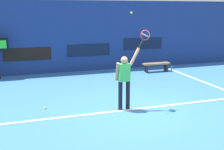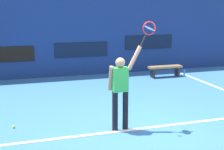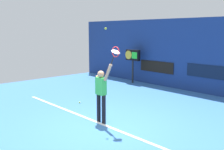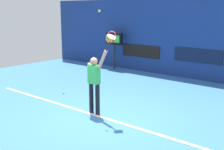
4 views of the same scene
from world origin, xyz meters
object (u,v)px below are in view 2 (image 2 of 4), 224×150
tennis_player (120,87)px  spare_ball (14,127)px  court_bench (165,69)px  water_bottle (184,73)px  tennis_racket (149,30)px

tennis_player → spare_ball: bearing=160.8°
tennis_player → court_bench: tennis_player is taller
court_bench → spare_ball: bearing=-146.0°
court_bench → water_bottle: 0.92m
tennis_racket → court_bench: (2.89, 4.81, -1.95)m
court_bench → spare_ball: 7.13m
water_bottle → tennis_player: bearing=-132.6°
tennis_player → tennis_racket: (0.65, -0.00, 1.28)m
tennis_racket → spare_ball: (-3.01, 0.83, -2.25)m
water_bottle → court_bench: bearing=180.0°
water_bottle → spare_ball: (-6.79, -3.99, -0.09)m
tennis_player → water_bottle: size_ratio=8.10×
tennis_player → water_bottle: (4.43, 4.81, -0.89)m
tennis_player → court_bench: (3.54, 4.81, -0.67)m
tennis_racket → water_bottle: size_ratio=2.56×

